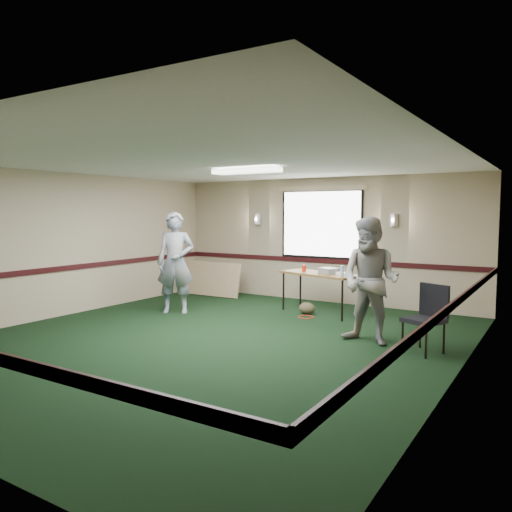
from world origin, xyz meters
The scene contains 13 objects.
ground centered at (0.00, 0.00, 0.00)m, with size 8.00×8.00×0.00m, color black.
room_shell centered at (0.00, 2.12, 1.58)m, with size 8.00×8.02×8.00m.
folding_table centered at (0.54, 2.76, 0.73)m, with size 1.69×1.02×0.79m.
projector centered at (0.73, 2.75, 0.85)m, with size 0.33×0.27×0.11m, color gray.
game_console centered at (1.03, 2.68, 0.82)m, with size 0.20×0.16×0.05m, color white.
red_cup centered at (0.18, 2.81, 0.85)m, with size 0.08×0.08×0.13m, color red.
water_bottle centered at (1.12, 2.45, 0.89)m, with size 0.06×0.06×0.20m, color #85B8D9.
duffel_bag centered at (0.37, 2.56, 0.11)m, with size 0.32×0.24×0.23m, color #474228.
cable_coil centered at (0.49, 2.28, 0.01)m, with size 0.30×0.30×0.02m, color red.
folded_table centered at (-2.50, 3.31, 0.40)m, with size 1.55×0.07×0.80m, color tan.
conference_chair centered at (2.95, 1.10, 0.56)m, with size 0.62×0.63×0.95m.
person_left centered at (-1.87, 1.35, 0.98)m, with size 0.72×0.47×1.96m, color #3D5587.
person_right centered at (2.11, 1.12, 0.94)m, with size 0.92×0.71×1.89m, color #6E87AB.
Camera 1 is at (4.54, -5.98, 1.95)m, focal length 35.00 mm.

